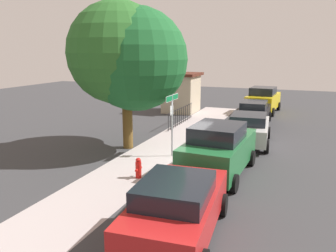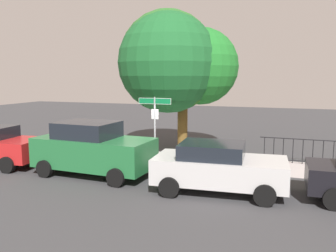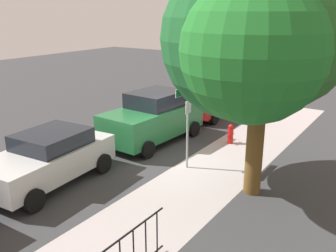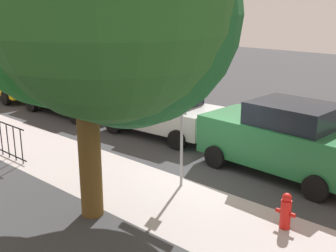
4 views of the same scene
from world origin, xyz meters
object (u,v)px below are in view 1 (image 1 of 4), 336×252
at_px(street_sign, 172,111).
at_px(shade_tree, 130,59).
at_px(car_black, 254,112).
at_px(car_yellow, 263,100).
at_px(car_green, 219,149).
at_px(fire_hydrant, 138,168).
at_px(utility_shed, 181,92).
at_px(car_silver, 249,128).
at_px(car_red, 177,207).

xyz_separation_m(street_sign, shade_tree, (0.17, 2.13, 2.22)).
bearing_deg(car_black, car_yellow, -1.63).
bearing_deg(street_sign, car_black, -17.09).
bearing_deg(car_green, fire_hydrant, 121.68).
bearing_deg(utility_shed, shade_tree, -173.21).
bearing_deg(car_silver, utility_shed, 35.47).
height_order(shade_tree, fire_hydrant, shade_tree).
bearing_deg(car_black, fire_hydrant, 165.03).
height_order(shade_tree, car_black, shade_tree).
bearing_deg(utility_shed, car_green, -154.62).
height_order(street_sign, car_black, street_sign).
distance_m(car_red, utility_shed, 18.19).
distance_m(shade_tree, car_black, 9.81).
xyz_separation_m(car_black, fire_hydrant, (-11.06, 2.69, -0.41)).
xyz_separation_m(shade_tree, car_green, (-1.67, -4.60, -3.28)).
relative_size(street_sign, fire_hydrant, 3.76).
bearing_deg(street_sign, car_yellow, -11.03).
xyz_separation_m(car_silver, car_yellow, (9.60, 0.36, 0.16)).
distance_m(street_sign, car_silver, 4.54).
bearing_deg(fire_hydrant, utility_shed, 13.01).
height_order(car_black, utility_shed, utility_shed).
height_order(street_sign, shade_tree, shade_tree).
distance_m(shade_tree, utility_shed, 11.12).
height_order(car_red, car_green, car_green).
bearing_deg(car_silver, car_red, 173.95).
distance_m(shade_tree, fire_hydrant, 5.36).
bearing_deg(shade_tree, car_green, -110.01).
height_order(car_yellow, fire_hydrant, car_yellow).
distance_m(car_green, utility_shed, 13.71).
xyz_separation_m(car_silver, fire_hydrant, (-6.27, 3.07, -0.43)).
height_order(car_black, fire_hydrant, car_black).
bearing_deg(shade_tree, street_sign, -94.54).
bearing_deg(fire_hydrant, car_green, -61.21).
height_order(street_sign, car_red, street_sign).
relative_size(shade_tree, fire_hydrant, 8.74).
relative_size(car_black, utility_shed, 1.50).
xyz_separation_m(car_silver, utility_shed, (7.58, 6.27, 0.70)).
height_order(car_red, car_yellow, car_yellow).
xyz_separation_m(utility_shed, fire_hydrant, (-13.84, -3.20, -1.14)).
bearing_deg(car_yellow, car_red, -175.64).
bearing_deg(utility_shed, car_black, -115.28).
distance_m(car_red, car_green, 4.80).
bearing_deg(car_red, shade_tree, 31.56).
bearing_deg(car_red, street_sign, 17.75).
bearing_deg(car_red, car_silver, -6.19).
bearing_deg(car_green, street_sign, 61.56).
bearing_deg(fire_hydrant, car_red, -140.45).
distance_m(street_sign, car_green, 3.09).
relative_size(shade_tree, car_yellow, 1.53).
xyz_separation_m(car_silver, car_black, (4.80, 0.38, -0.02)).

